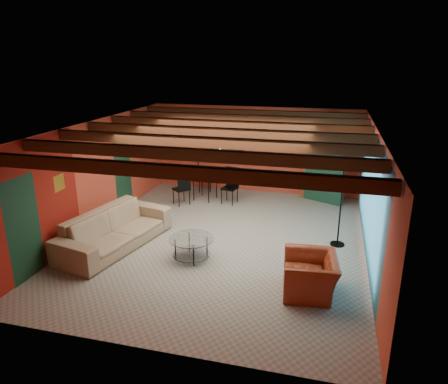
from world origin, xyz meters
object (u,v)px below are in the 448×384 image
(sofa, at_px, (115,229))
(vase, at_px, (205,162))
(floor_lamp, at_px, (341,204))
(armchair, at_px, (310,275))
(potted_plant, at_px, (328,123))
(armoire, at_px, (325,166))
(coffee_table, at_px, (191,248))
(dining_table, at_px, (205,182))

(sofa, xyz_separation_m, vase, (1.02, 3.68, 0.75))
(vase, bearing_deg, floor_lamp, -30.75)
(armchair, height_order, potted_plant, potted_plant)
(sofa, relative_size, floor_lamp, 1.44)
(sofa, height_order, armoire, armoire)
(armchair, relative_size, potted_plant, 2.14)
(armchair, bearing_deg, coffee_table, -111.90)
(vase, bearing_deg, potted_plant, 14.93)
(vase, bearing_deg, armoire, 14.93)
(coffee_table, distance_m, dining_table, 3.94)
(coffee_table, height_order, vase, vase)
(potted_plant, bearing_deg, dining_table, -165.07)
(dining_table, xyz_separation_m, armoire, (3.46, 0.92, 0.50))
(armchair, relative_size, coffee_table, 1.14)
(sofa, distance_m, vase, 3.89)
(sofa, xyz_separation_m, armoire, (4.48, 4.60, 0.61))
(armchair, height_order, vase, vase)
(armchair, distance_m, potted_plant, 5.82)
(potted_plant, distance_m, vase, 3.76)
(vase, bearing_deg, sofa, -105.45)
(coffee_table, relative_size, armoire, 0.46)
(armoire, height_order, vase, armoire)
(coffee_table, bearing_deg, floor_lamp, 26.34)
(armoire, distance_m, floor_lamp, 3.28)
(dining_table, distance_m, potted_plant, 4.00)
(dining_table, relative_size, potted_plant, 4.05)
(coffee_table, bearing_deg, vase, 102.65)
(armoire, distance_m, vase, 3.58)
(armchair, height_order, armoire, armoire)
(armchair, distance_m, vase, 5.74)
(armoire, distance_m, potted_plant, 1.30)
(sofa, height_order, potted_plant, potted_plant)
(coffee_table, height_order, floor_lamp, floor_lamp)
(floor_lamp, xyz_separation_m, potted_plant, (-0.45, 3.25, 1.33))
(armoire, bearing_deg, armchair, -66.06)
(armoire, bearing_deg, vase, -140.56)
(armoire, bearing_deg, potted_plant, 0.00)
(dining_table, bearing_deg, vase, 0.00)
(vase, bearing_deg, dining_table, 0.00)
(sofa, height_order, dining_table, dining_table)
(dining_table, height_order, potted_plant, potted_plant)
(sofa, xyz_separation_m, dining_table, (1.02, 3.68, 0.11))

